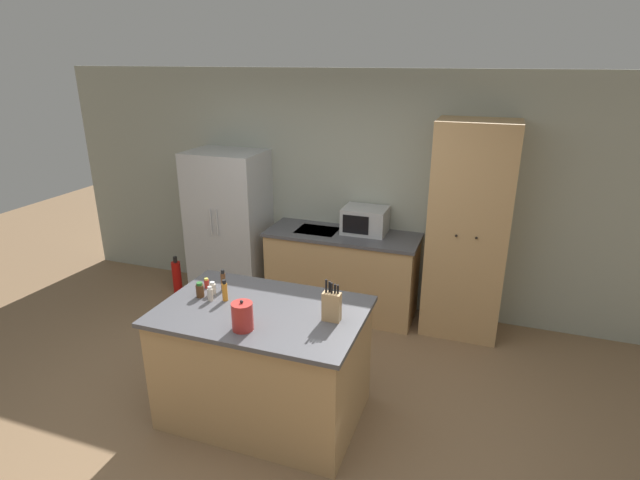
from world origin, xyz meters
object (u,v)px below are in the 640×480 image
(spice_bottle_tall_dark, at_px, (225,291))
(kettle, at_px, (242,316))
(fire_extinguisher, at_px, (177,277))
(pantry_cabinet, at_px, (468,232))
(microwave, at_px, (365,220))
(spice_bottle_amber_oil, at_px, (213,288))
(spice_bottle_orange_cap, at_px, (210,294))
(spice_bottle_pale_salt, at_px, (200,290))
(spice_bottle_short_red, at_px, (223,281))
(spice_bottle_green_herb, at_px, (207,283))
(refrigerator, at_px, (229,225))
(knife_block, at_px, (332,306))

(spice_bottle_tall_dark, distance_m, kettle, 0.48)
(fire_extinguisher, bearing_deg, pantry_cabinet, 4.55)
(kettle, bearing_deg, microwave, 83.30)
(pantry_cabinet, height_order, spice_bottle_amber_oil, pantry_cabinet)
(spice_bottle_amber_oil, height_order, fire_extinguisher, spice_bottle_amber_oil)
(spice_bottle_orange_cap, bearing_deg, spice_bottle_pale_salt, 164.42)
(spice_bottle_short_red, distance_m, spice_bottle_pale_salt, 0.20)
(spice_bottle_tall_dark, relative_size, spice_bottle_pale_salt, 1.41)
(spice_bottle_green_herb, bearing_deg, refrigerator, 113.72)
(knife_block, bearing_deg, spice_bottle_orange_cap, -178.62)
(microwave, bearing_deg, knife_block, -82.13)
(pantry_cabinet, xyz_separation_m, fire_extinguisher, (-3.29, -0.26, -0.87))
(pantry_cabinet, xyz_separation_m, spice_bottle_tall_dark, (-1.66, -1.85, -0.07))
(spice_bottle_amber_oil, relative_size, fire_extinguisher, 0.22)
(spice_bottle_amber_oil, bearing_deg, spice_bottle_pale_salt, -129.98)
(microwave, distance_m, spice_bottle_tall_dark, 2.02)
(spice_bottle_tall_dark, bearing_deg, pantry_cabinet, 48.06)
(pantry_cabinet, relative_size, spice_bottle_green_herb, 26.28)
(pantry_cabinet, distance_m, spice_bottle_green_herb, 2.57)
(spice_bottle_short_red, xyz_separation_m, spice_bottle_pale_salt, (-0.11, -0.17, -0.03))
(spice_bottle_pale_salt, bearing_deg, kettle, -31.07)
(spice_bottle_pale_salt, relative_size, kettle, 0.54)
(microwave, xyz_separation_m, fire_extinguisher, (-2.23, -0.34, -0.86))
(microwave, distance_m, kettle, 2.28)
(spice_bottle_green_herb, relative_size, kettle, 0.37)
(spice_bottle_short_red, distance_m, spice_bottle_green_herb, 0.16)
(spice_bottle_green_herb, bearing_deg, pantry_cabinet, 41.55)
(spice_bottle_orange_cap, bearing_deg, kettle, -34.34)
(spice_bottle_tall_dark, bearing_deg, spice_bottle_orange_cap, -158.52)
(knife_block, height_order, fire_extinguisher, knife_block)
(spice_bottle_short_red, distance_m, fire_extinguisher, 2.25)
(spice_bottle_orange_cap, xyz_separation_m, kettle, (0.44, -0.30, 0.05))
(spice_bottle_tall_dark, bearing_deg, spice_bottle_pale_salt, -177.08)
(spice_bottle_tall_dark, bearing_deg, refrigerator, 118.57)
(spice_bottle_green_herb, bearing_deg, spice_bottle_tall_dark, -30.25)
(knife_block, height_order, spice_bottle_pale_salt, knife_block)
(spice_bottle_pale_salt, bearing_deg, microwave, 67.17)
(spice_bottle_tall_dark, height_order, fire_extinguisher, spice_bottle_tall_dark)
(spice_bottle_green_herb, bearing_deg, kettle, -39.78)
(knife_block, xyz_separation_m, spice_bottle_pale_salt, (-1.08, 0.01, -0.06))
(spice_bottle_tall_dark, relative_size, spice_bottle_amber_oil, 1.67)
(refrigerator, xyz_separation_m, knife_block, (1.86, -1.83, 0.19))
(spice_bottle_pale_salt, bearing_deg, spice_bottle_short_red, 55.68)
(fire_extinguisher, bearing_deg, spice_bottle_short_red, -43.30)
(refrigerator, distance_m, microwave, 1.60)
(spice_bottle_short_red, height_order, spice_bottle_pale_salt, spice_bottle_short_red)
(spice_bottle_tall_dark, height_order, spice_bottle_pale_salt, spice_bottle_tall_dark)
(spice_bottle_short_red, relative_size, spice_bottle_pale_salt, 1.47)
(spice_bottle_pale_salt, xyz_separation_m, fire_extinguisher, (-1.41, 1.60, -0.79))
(refrigerator, height_order, spice_bottle_pale_salt, refrigerator)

